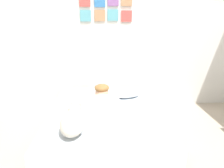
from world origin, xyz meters
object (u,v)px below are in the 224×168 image
at_px(dog, 73,120).
at_px(cell_phone, 84,124).
at_px(bed, 105,123).
at_px(pillow, 123,93).
at_px(person_lying, 102,107).
at_px(coffee_cup, 116,95).

height_order(dog, cell_phone, dog).
relative_size(bed, pillow, 3.67).
bearing_deg(bed, cell_phone, -122.37).
xyz_separation_m(person_lying, dog, (-0.30, -0.34, -0.00)).
height_order(pillow, person_lying, person_lying).
distance_m(bed, pillow, 0.58).
xyz_separation_m(person_lying, coffee_cup, (0.20, 0.58, -0.07)).
distance_m(bed, coffee_cup, 0.51).
height_order(dog, coffee_cup, dog).
bearing_deg(coffee_cup, dog, -118.48).
distance_m(person_lying, coffee_cup, 0.62).
relative_size(dog, coffee_cup, 4.60).
distance_m(dog, coffee_cup, 1.05).
xyz_separation_m(pillow, person_lying, (-0.31, -0.61, 0.05)).
relative_size(person_lying, cell_phone, 6.57).
xyz_separation_m(pillow, cell_phone, (-0.51, -0.83, -0.05)).
bearing_deg(pillow, coffee_cup, -164.89).
bearing_deg(person_lying, coffee_cup, 70.78).
bearing_deg(dog, person_lying, 48.80).
relative_size(bed, dog, 3.32).
relative_size(pillow, dog, 0.90).
relative_size(pillow, coffee_cup, 4.16).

